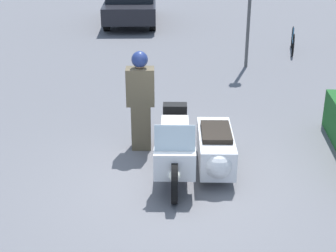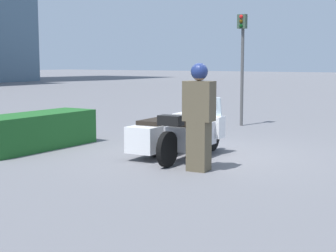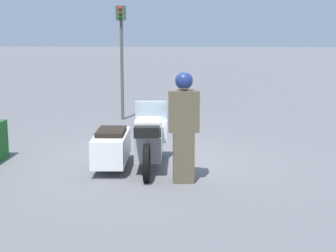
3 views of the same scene
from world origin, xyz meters
name	(u,v)px [view 3 (image 3 of 3)]	position (x,y,z in m)	size (l,w,h in m)	color
ground_plane	(148,160)	(0.00, 0.00, 0.00)	(160.00, 160.00, 0.00)	slate
police_motorcycle	(131,142)	(-0.47, 0.26, 0.47)	(2.52, 1.30, 1.15)	black
officer_rider	(184,125)	(-1.40, -0.76, 0.97)	(0.35, 0.53, 1.84)	brown
traffic_light_near	(121,45)	(4.71, 1.24, 2.12)	(0.23, 0.26, 3.20)	#4C4C4C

